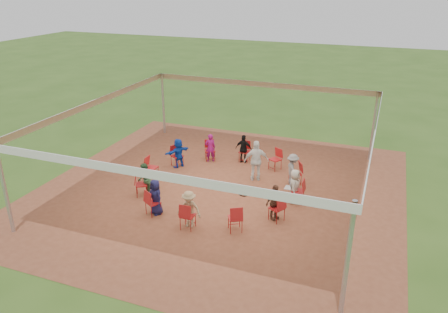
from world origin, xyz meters
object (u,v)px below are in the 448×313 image
(standing_person, at_px, (256,161))
(laptop, at_px, (290,186))
(chair_3, at_px, (245,152))
(person_seated_0, at_px, (295,186))
(person_seated_5, at_px, (145,180))
(person_seated_1, at_px, (293,169))
(person_seated_8, at_px, (274,202))
(person_seated_3, at_px, (210,148))
(person_seated_4, at_px, (178,153))
(chair_7, at_px, (142,184))
(person_seated_7, at_px, (189,209))
(chair_0, at_px, (298,191))
(chair_6, at_px, (152,168))
(chair_8, at_px, (153,203))
(chair_2, at_px, (275,160))
(person_seated_6, at_px, (156,197))
(chair_10, at_px, (235,218))
(chair_5, at_px, (177,156))
(cable_coil, at_px, (244,194))
(chair_11, at_px, (277,208))
(chair_9, at_px, (188,216))
(chair_1, at_px, (295,173))
(chair_4, at_px, (210,150))

(standing_person, distance_m, laptop, 2.08)
(chair_3, distance_m, standing_person, 1.91)
(person_seated_0, relative_size, person_seated_5, 1.00)
(person_seated_1, relative_size, person_seated_8, 1.00)
(person_seated_3, xyz_separation_m, person_seated_5, (-0.99, -3.78, 0.00))
(person_seated_3, distance_m, person_seated_4, 1.43)
(chair_7, distance_m, person_seated_8, 4.89)
(chair_3, height_order, person_seated_7, person_seated_7)
(chair_0, xyz_separation_m, standing_person, (-1.90, 1.27, 0.37))
(chair_6, distance_m, person_seated_3, 2.83)
(chair_3, distance_m, chair_8, 5.57)
(chair_2, height_order, standing_person, standing_person)
(chair_8, xyz_separation_m, laptop, (4.03, 2.52, 0.14))
(chair_8, bearing_deg, person_seated_6, 90.00)
(chair_10, bearing_deg, laptop, 35.01)
(chair_5, bearing_deg, person_seated_5, 32.11)
(person_seated_3, height_order, laptop, person_seated_3)
(chair_0, distance_m, standing_person, 2.32)
(person_seated_4, height_order, person_seated_5, same)
(person_seated_4, height_order, standing_person, standing_person)
(cable_coil, bearing_deg, person_seated_6, -134.99)
(chair_8, relative_size, laptop, 2.61)
(person_seated_4, bearing_deg, chair_3, 152.11)
(chair_5, height_order, person_seated_6, person_seated_6)
(chair_10, bearing_deg, person_seated_1, 46.22)
(person_seated_7, relative_size, cable_coil, 3.18)
(person_seated_1, height_order, standing_person, standing_person)
(person_seated_3, distance_m, cable_coil, 3.46)
(person_seated_4, distance_m, standing_person, 3.39)
(chair_10, height_order, chair_11, same)
(chair_0, relative_size, chair_9, 1.00)
(person_seated_0, distance_m, person_seated_8, 1.43)
(chair_2, bearing_deg, chair_11, 135.00)
(chair_1, relative_size, chair_10, 1.00)
(chair_11, relative_size, person_seated_8, 0.73)
(chair_1, distance_m, chair_4, 4.08)
(chair_8, relative_size, standing_person, 0.56)
(person_seated_1, xyz_separation_m, person_seated_6, (-3.75, -3.80, 0.00))
(person_seated_0, bearing_deg, person_seated_4, 75.00)
(chair_3, height_order, person_seated_5, person_seated_5)
(chair_2, bearing_deg, person_seated_1, 160.46)
(person_seated_8, bearing_deg, chair_8, 136.22)
(person_seated_4, height_order, laptop, person_seated_4)
(chair_11, bearing_deg, standing_person, 58.93)
(person_seated_3, bearing_deg, standing_person, 124.96)
(chair_0, relative_size, person_seated_0, 0.73)
(chair_8, xyz_separation_m, person_seated_5, (-0.96, 1.11, 0.17))
(chair_0, distance_m, chair_4, 4.99)
(laptop, bearing_deg, chair_4, 58.33)
(person_seated_4, distance_m, laptop, 5.18)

